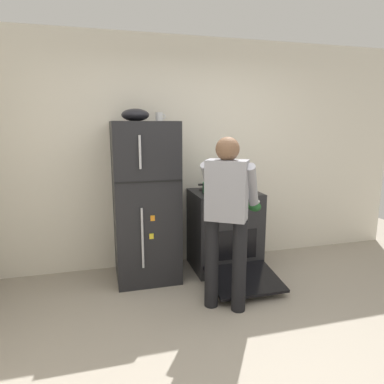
% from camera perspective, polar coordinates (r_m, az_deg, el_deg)
% --- Properties ---
extents(ground, '(8.00, 8.00, 0.00)m').
position_cam_1_polar(ground, '(2.87, 8.24, -25.33)').
color(ground, '#9E9384').
extents(kitchen_wall_back, '(6.00, 0.10, 2.70)m').
position_cam_1_polar(kitchen_wall_back, '(4.18, -1.92, 6.35)').
color(kitchen_wall_back, silver).
rests_on(kitchen_wall_back, ground).
extents(refrigerator, '(0.68, 0.72, 1.74)m').
position_cam_1_polar(refrigerator, '(3.79, -7.79, -1.61)').
color(refrigerator, black).
rests_on(refrigerator, ground).
extents(stove_range, '(0.76, 1.23, 0.94)m').
position_cam_1_polar(stove_range, '(4.10, 5.46, -6.51)').
color(stove_range, black).
rests_on(stove_range, ground).
extents(person_cook, '(0.65, 0.68, 1.60)m').
position_cam_1_polar(person_cook, '(3.10, 5.88, -2.85)').
color(person_cook, black).
rests_on(person_cook, ground).
extents(red_pot, '(0.35, 0.25, 0.11)m').
position_cam_1_polar(red_pot, '(3.89, 3.56, 0.74)').
color(red_pot, '#236638').
rests_on(red_pot, stove_range).
extents(coffee_mug, '(0.11, 0.08, 0.10)m').
position_cam_1_polar(coffee_mug, '(3.78, -5.45, 12.38)').
color(coffee_mug, silver).
rests_on(coffee_mug, refrigerator).
extents(pepper_mill, '(0.05, 0.05, 0.17)m').
position_cam_1_polar(pepper_mill, '(4.28, 8.34, 1.94)').
color(pepper_mill, brown).
rests_on(pepper_mill, stove_range).
extents(mixing_bowl, '(0.29, 0.29, 0.13)m').
position_cam_1_polar(mixing_bowl, '(3.69, -9.44, 12.58)').
color(mixing_bowl, black).
rests_on(mixing_bowl, refrigerator).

